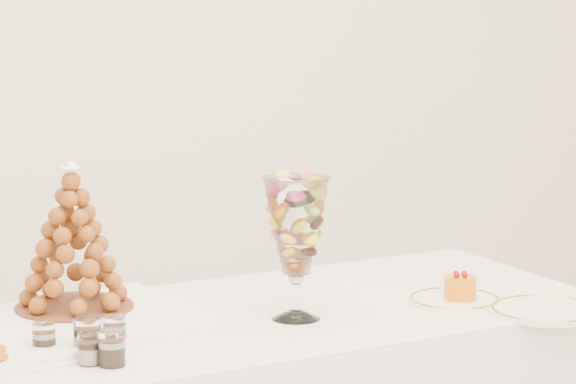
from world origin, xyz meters
TOP-DOWN VIEW (x-y plane):
  - lace_tray at (-0.40, 0.37)m, footprint 0.68×0.57m
  - macaron_vase at (0.09, 0.25)m, footprint 0.15×0.15m
  - cake_plate at (0.48, 0.22)m, footprint 0.22×0.22m
  - spare_plate at (0.62, 0.05)m, footprint 0.26×0.26m
  - verrine_a at (-0.50, 0.22)m, footprint 0.06×0.06m
  - verrine_b at (-0.42, 0.18)m, footprint 0.07×0.07m
  - verrine_c at (-0.35, 0.21)m, footprint 0.06×0.06m
  - verrine_d at (-0.44, 0.11)m, footprint 0.05×0.05m
  - verrine_e at (-0.40, 0.08)m, footprint 0.06×0.06m
  - croquembouche at (-0.36, 0.48)m, footprint 0.27×0.27m
  - mousse_cake at (0.49, 0.21)m, footprint 0.08×0.08m

SIDE VIEW (x-z plane):
  - cake_plate at x=0.48m, z-range 0.68..0.69m
  - spare_plate at x=0.62m, z-range 0.68..0.69m
  - lace_tray at x=-0.40m, z-range 0.68..0.70m
  - verrine_d at x=-0.44m, z-range 0.68..0.75m
  - verrine_a at x=-0.50m, z-range 0.68..0.75m
  - verrine_c at x=-0.35m, z-range 0.68..0.75m
  - verrine_e at x=-0.40m, z-range 0.68..0.76m
  - mousse_cake at x=0.49m, z-range 0.69..0.75m
  - verrine_b at x=-0.42m, z-range 0.68..0.76m
  - croquembouche at x=-0.36m, z-range 0.70..1.03m
  - macaron_vase at x=0.09m, z-range 0.73..1.05m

